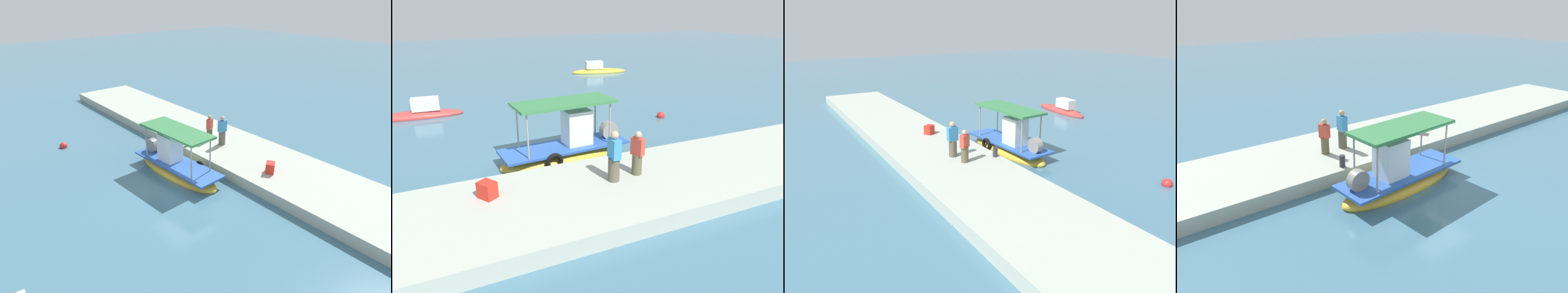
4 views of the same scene
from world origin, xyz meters
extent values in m
plane|color=#436F84|center=(0.00, 0.00, 0.00)|extent=(120.00, 120.00, 0.00)
cube|color=#ABB1A3|center=(0.00, -4.57, 0.29)|extent=(36.00, 4.70, 0.58)
ellipsoid|color=gold|center=(1.30, -0.63, 0.09)|extent=(5.79, 2.04, 0.89)
cube|color=#2D5AB1|center=(1.30, -0.63, 0.59)|extent=(5.56, 2.02, 0.10)
cube|color=white|center=(1.87, -0.59, 1.33)|extent=(1.16, 1.00, 1.58)
cylinder|color=gray|center=(3.08, 0.12, 1.49)|extent=(0.07, 0.07, 1.90)
cylinder|color=gray|center=(3.16, -1.16, 1.49)|extent=(0.07, 0.07, 1.90)
cylinder|color=gray|center=(-0.56, -0.10, 1.49)|extent=(0.07, 0.07, 1.90)
cylinder|color=gray|center=(-0.48, -1.38, 1.49)|extent=(0.07, 0.07, 1.90)
cube|color=#367C44|center=(1.30, -0.63, 2.50)|extent=(4.24, 1.94, 0.12)
torus|color=black|center=(0.50, -1.56, 0.39)|extent=(0.75, 0.23, 0.74)
cylinder|color=gray|center=(3.46, -0.50, 0.99)|extent=(0.82, 0.40, 0.80)
cylinder|color=brown|center=(1.69, -4.29, 1.00)|extent=(0.40, 0.40, 0.83)
cube|color=#398BCD|center=(1.69, -4.29, 1.76)|extent=(0.28, 0.51, 0.69)
sphere|color=tan|center=(1.69, -4.29, 2.24)|extent=(0.27, 0.27, 0.27)
cylinder|color=brown|center=(2.68, -4.17, 0.95)|extent=(0.47, 0.47, 0.75)
cube|color=#D04433|center=(2.68, -4.17, 1.63)|extent=(0.41, 0.52, 0.62)
sphere|color=tan|center=(2.68, -4.17, 2.06)|extent=(0.24, 0.24, 0.24)
cylinder|color=#2D2D33|center=(2.83, -2.53, 0.83)|extent=(0.24, 0.24, 0.50)
cube|color=red|center=(-2.47, -3.72, 0.85)|extent=(0.65, 0.68, 0.54)
sphere|color=red|center=(8.66, 2.83, 0.09)|extent=(0.47, 0.47, 0.47)
ellipsoid|color=#C63A36|center=(-4.38, 8.75, 0.07)|extent=(5.17, 1.57, 0.64)
cube|color=silver|center=(-3.87, 8.72, 0.76)|extent=(1.57, 0.85, 0.73)
camera|label=1|loc=(-12.22, 9.32, 9.14)|focal=32.24mm
camera|label=2|loc=(-3.77, -14.19, 6.27)|focal=33.52mm
camera|label=3|loc=(17.01, -12.11, 6.97)|focal=33.66mm
camera|label=4|loc=(9.76, 8.72, 6.82)|focal=32.61mm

